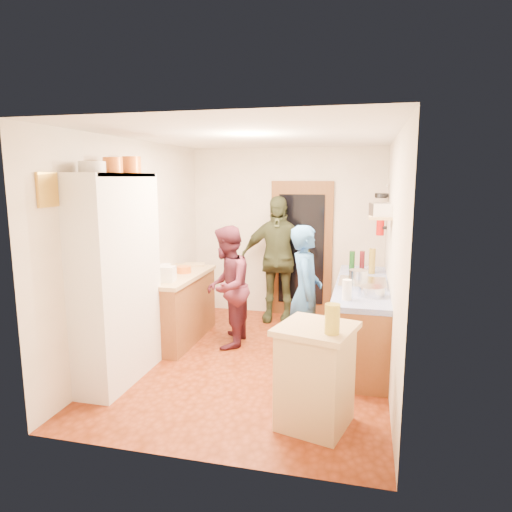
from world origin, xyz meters
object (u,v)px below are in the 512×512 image
at_px(person_hob, 308,293).
at_px(person_back, 278,259).
at_px(island_base, 315,379).
at_px(right_counter_base, 361,321).
at_px(person_left, 230,286).
at_px(hutch_body, 118,279).

xyz_separation_m(person_hob, person_back, (-0.64, 1.39, 0.14)).
relative_size(island_base, person_hob, 0.53).
relative_size(right_counter_base, person_hob, 1.37).
bearing_deg(person_left, island_base, 33.11).
bearing_deg(island_base, person_hob, 99.79).
distance_m(island_base, person_left, 2.17).
bearing_deg(person_left, person_back, 157.09).
height_order(island_base, person_left, person_left).
distance_m(person_hob, person_back, 1.53).
distance_m(hutch_body, person_back, 2.72).
bearing_deg(island_base, person_left, 127.02).
relative_size(right_counter_base, island_base, 2.56).
bearing_deg(person_hob, person_left, 69.27).
bearing_deg(hutch_body, person_left, 55.90).
bearing_deg(person_back, right_counter_base, -43.30).
relative_size(person_hob, person_left, 1.03).
xyz_separation_m(right_counter_base, person_hob, (-0.62, -0.28, 0.39)).
distance_m(hutch_body, person_hob, 2.16).
bearing_deg(person_left, right_counter_base, 87.77).
distance_m(island_base, person_back, 3.05).
height_order(right_counter_base, person_left, person_left).
relative_size(right_counter_base, person_back, 1.16).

